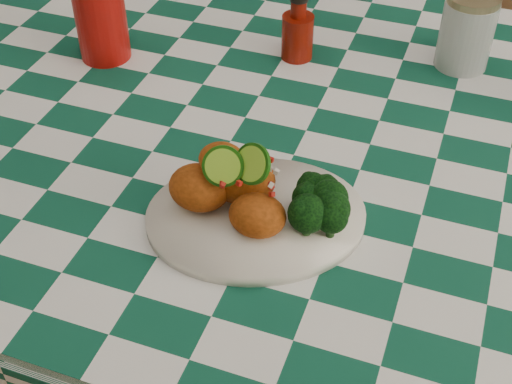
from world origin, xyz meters
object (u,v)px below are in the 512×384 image
(red_tumbler, at_px, (101,17))
(wooden_chair_left, at_px, (279,38))
(fried_chicken_pile, at_px, (243,181))
(mason_jar, at_px, (467,31))
(dining_table, at_px, (297,292))
(plate, at_px, (256,217))
(ketchup_bottle, at_px, (298,25))

(red_tumbler, xyz_separation_m, wooden_chair_left, (0.11, 0.67, -0.38))
(fried_chicken_pile, distance_m, mason_jar, 0.55)
(dining_table, bearing_deg, fried_chicken_pile, -95.91)
(mason_jar, bearing_deg, wooden_chair_left, 135.44)
(mason_jar, bearing_deg, dining_table, -125.63)
(mason_jar, relative_size, wooden_chair_left, 0.14)
(dining_table, relative_size, fried_chicken_pile, 10.49)
(mason_jar, height_order, wooden_chair_left, wooden_chair_left)
(dining_table, distance_m, red_tumbler, 0.63)
(plate, bearing_deg, dining_table, 88.82)
(plate, distance_m, red_tumbler, 0.51)
(dining_table, distance_m, mason_jar, 0.57)
(fried_chicken_pile, height_order, wooden_chair_left, wooden_chair_left)
(dining_table, xyz_separation_m, plate, (-0.00, -0.22, 0.40))
(ketchup_bottle, bearing_deg, mason_jar, 14.61)
(dining_table, distance_m, plate, 0.46)
(mason_jar, xyz_separation_m, wooden_chair_left, (-0.49, 0.49, -0.37))
(dining_table, bearing_deg, plate, -91.18)
(dining_table, relative_size, wooden_chair_left, 1.72)
(wooden_chair_left, bearing_deg, dining_table, -83.86)
(mason_jar, bearing_deg, red_tumbler, -162.80)
(red_tumbler, height_order, ketchup_bottle, red_tumbler)
(ketchup_bottle, relative_size, wooden_chair_left, 0.13)
(plate, bearing_deg, fried_chicken_pile, -180.00)
(plate, xyz_separation_m, mason_jar, (0.20, 0.50, 0.06))
(red_tumbler, height_order, mason_jar, red_tumbler)
(fried_chicken_pile, relative_size, wooden_chair_left, 0.16)
(dining_table, distance_m, ketchup_bottle, 0.51)
(fried_chicken_pile, xyz_separation_m, red_tumbler, (-0.38, 0.31, 0.01))
(fried_chicken_pile, bearing_deg, dining_table, 84.09)
(plate, relative_size, fried_chicken_pile, 1.88)
(red_tumbler, bearing_deg, mason_jar, 17.20)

